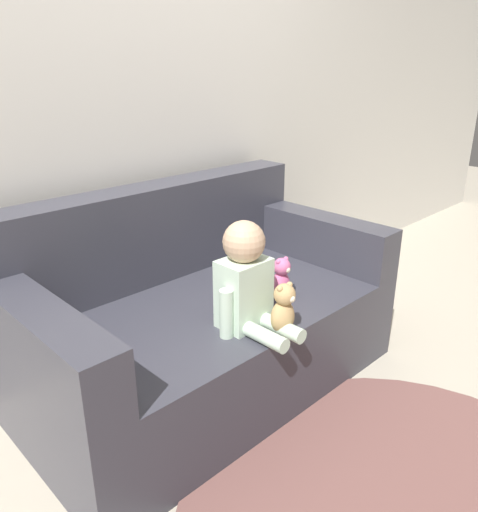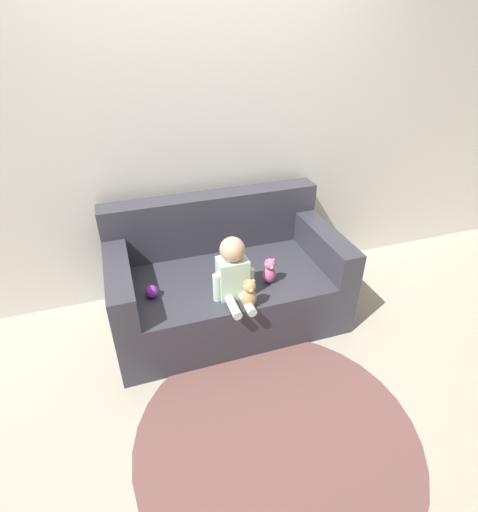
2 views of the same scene
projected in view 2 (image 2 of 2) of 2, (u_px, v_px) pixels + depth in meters
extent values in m
plane|color=#B7AD99|center=(228.00, 316.00, 3.06)|extent=(12.00, 12.00, 0.00)
cube|color=silver|center=(203.00, 127.00, 2.80)|extent=(8.00, 0.05, 2.60)
cube|color=#383842|center=(227.00, 295.00, 2.95)|extent=(1.62, 0.91, 0.41)
cube|color=#383842|center=(212.00, 222.00, 3.01)|extent=(1.62, 0.18, 0.45)
cube|color=#383842|center=(119.00, 277.00, 2.58)|extent=(0.16, 0.91, 0.24)
cube|color=#383842|center=(320.00, 241.00, 2.97)|extent=(0.16, 0.91, 0.24)
cube|color=silver|center=(233.00, 277.00, 2.55)|extent=(0.19, 0.14, 0.27)
sphere|color=tan|center=(232.00, 249.00, 2.44)|extent=(0.16, 0.16, 0.16)
cylinder|color=silver|center=(233.00, 307.00, 2.46)|extent=(0.06, 0.18, 0.06)
cylinder|color=silver|center=(248.00, 304.00, 2.49)|extent=(0.06, 0.18, 0.06)
cylinder|color=silver|center=(217.00, 288.00, 2.52)|extent=(0.05, 0.05, 0.19)
cylinder|color=silver|center=(250.00, 281.00, 2.58)|extent=(0.05, 0.05, 0.19)
ellipsoid|color=tan|center=(249.00, 298.00, 2.48)|extent=(0.10, 0.08, 0.14)
sphere|color=tan|center=(249.00, 286.00, 2.42)|extent=(0.08, 0.08, 0.08)
sphere|color=tan|center=(245.00, 283.00, 2.40)|extent=(0.02, 0.02, 0.02)
sphere|color=tan|center=(254.00, 281.00, 2.41)|extent=(0.02, 0.02, 0.02)
sphere|color=beige|center=(251.00, 290.00, 2.40)|extent=(0.03, 0.03, 0.03)
ellipsoid|color=#DB6699|center=(269.00, 275.00, 2.70)|extent=(0.09, 0.08, 0.13)
sphere|color=#DB6699|center=(270.00, 264.00, 2.65)|extent=(0.08, 0.08, 0.08)
sphere|color=#DB6699|center=(267.00, 261.00, 2.63)|extent=(0.02, 0.02, 0.02)
sphere|color=#DB6699|center=(274.00, 260.00, 2.64)|extent=(0.02, 0.02, 0.02)
sphere|color=beige|center=(272.00, 267.00, 2.63)|extent=(0.03, 0.03, 0.03)
sphere|color=purple|center=(152.00, 292.00, 2.57)|extent=(0.09, 0.09, 0.09)
cylinder|color=brown|center=(277.00, 437.00, 2.20)|extent=(1.57, 1.57, 0.01)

